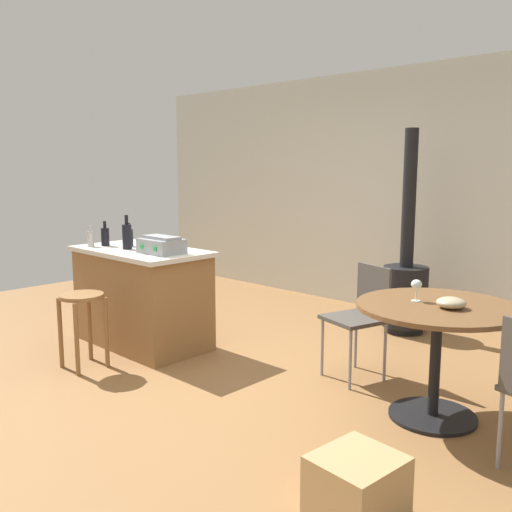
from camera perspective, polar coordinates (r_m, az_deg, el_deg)
ground_plane at (r=4.36m, az=-4.10°, el=-12.82°), size 8.80×8.80×0.00m
back_wall at (r=6.37m, az=15.52°, el=6.26°), size 8.00×0.10×2.70m
kitchen_island at (r=5.24m, az=-11.58°, el=-4.09°), size 1.33×0.73×0.89m
wooden_stool at (r=4.75m, az=-17.34°, el=-5.55°), size 0.35×0.35×0.62m
dining_table at (r=3.78m, az=18.00°, el=-7.38°), size 1.03×1.03×0.76m
folding_chair_far at (r=4.40m, az=10.71°, el=-5.63°), size 0.50×0.50×0.87m
wood_stove at (r=5.71m, az=15.03°, el=-2.74°), size 0.44×0.45×1.99m
toolbox at (r=4.85m, az=-9.64°, el=1.10°), size 0.37×0.28×0.15m
bottle_0 at (r=5.44m, az=-15.17°, el=1.96°), size 0.08×0.08×0.23m
bottle_1 at (r=5.36m, az=-12.85°, el=1.89°), size 0.07×0.07×0.22m
bottle_2 at (r=5.16m, az=-13.06°, el=2.01°), size 0.08×0.08×0.31m
bottle_3 at (r=5.42m, az=-16.56°, el=1.74°), size 0.06×0.06×0.20m
cup_0 at (r=5.34m, az=-11.02°, el=1.47°), size 0.11×0.07×0.09m
cup_1 at (r=5.17m, az=-9.94°, el=1.33°), size 0.12×0.09×0.10m
wine_glass at (r=3.77m, az=16.09°, el=-2.88°), size 0.07×0.07×0.14m
serving_bowl at (r=3.67m, az=19.33°, el=-4.53°), size 0.18×0.18×0.07m
cardboard_box at (r=2.87m, az=10.27°, el=-22.16°), size 0.39×0.42×0.29m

